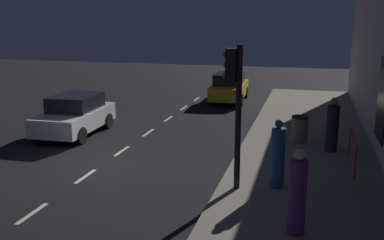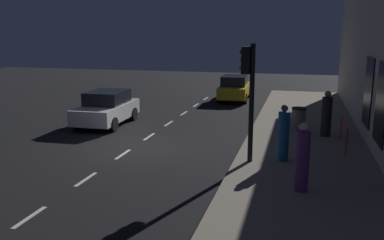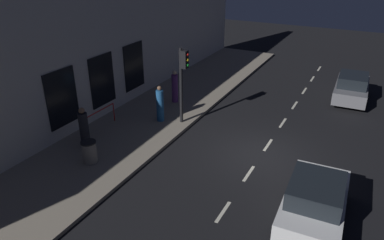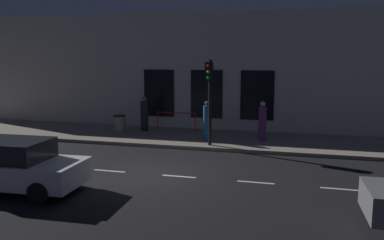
{
  "view_description": "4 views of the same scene",
  "coord_description": "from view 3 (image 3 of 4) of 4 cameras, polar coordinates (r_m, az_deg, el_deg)",
  "views": [
    {
      "loc": [
        6.23,
        -11.91,
        4.57
      ],
      "look_at": [
        2.56,
        1.6,
        1.28
      ],
      "focal_mm": 40.85,
      "sensor_mm": 36.0,
      "label": 1
    },
    {
      "loc": [
        5.96,
        -13.7,
        4.23
      ],
      "look_at": [
        1.99,
        1.07,
        0.93
      ],
      "focal_mm": 37.84,
      "sensor_mm": 36.0,
      "label": 2
    },
    {
      "loc": [
        -3.56,
        13.33,
        8.08
      ],
      "look_at": [
        2.81,
        1.07,
        1.52
      ],
      "focal_mm": 33.92,
      "sensor_mm": 36.0,
      "label": 3
    },
    {
      "loc": [
        -12.8,
        -4.88,
        4.03
      ],
      "look_at": [
        2.92,
        -0.67,
        1.5
      ],
      "focal_mm": 37.94,
      "sensor_mm": 36.0,
      "label": 4
    }
  ],
  "objects": [
    {
      "name": "ground_plane",
      "position": [
        15.99,
        10.82,
        -5.45
      ],
      "size": [
        60.0,
        60.0,
        0.0
      ],
      "primitive_type": "plane",
      "color": "black"
    },
    {
      "name": "sidewalk",
      "position": [
        18.38,
        -8.0,
        -0.67
      ],
      "size": [
        4.5,
        32.0,
        0.15
      ],
      "color": "gray",
      "rests_on": "ground"
    },
    {
      "name": "building_facade",
      "position": [
        18.82,
        -15.06,
        9.56
      ],
      "size": [
        0.65,
        32.0,
        6.44
      ],
      "color": "beige",
      "rests_on": "ground"
    },
    {
      "name": "lane_centre_line",
      "position": [
        16.83,
        11.85,
        -3.86
      ],
      "size": [
        0.12,
        27.2,
        0.01
      ],
      "color": "beige",
      "rests_on": "ground"
    },
    {
      "name": "traffic_light",
      "position": [
        17.32,
        -1.45,
        7.17
      ],
      "size": [
        0.5,
        0.32,
        3.78
      ],
      "color": "black",
      "rests_on": "sidewalk"
    },
    {
      "name": "parked_car_0",
      "position": [
        12.46,
        18.73,
        -11.97
      ],
      "size": [
        2.05,
        3.98,
        1.58
      ],
      "rotation": [
        0.0,
        0.0,
        3.18
      ],
      "color": "silver",
      "rests_on": "ground"
    },
    {
      "name": "parked_car_2",
      "position": [
        22.99,
        23.81,
        4.71
      ],
      "size": [
        1.95,
        4.1,
        1.58
      ],
      "rotation": [
        0.0,
        0.0,
        3.18
      ],
      "color": "slate",
      "rests_on": "ground"
    },
    {
      "name": "pedestrian_0",
      "position": [
        18.16,
        -5.04,
        2.4
      ],
      "size": [
        0.52,
        0.52,
        1.86
      ],
      "rotation": [
        0.0,
        0.0,
        0.61
      ],
      "color": "#1E5189",
      "rests_on": "sidewalk"
    },
    {
      "name": "pedestrian_1",
      "position": [
        16.39,
        -16.6,
        -1.33
      ],
      "size": [
        0.56,
        0.56,
        1.84
      ],
      "rotation": [
        0.0,
        0.0,
        3.69
      ],
      "color": "#232328",
      "rests_on": "sidewalk"
    },
    {
      "name": "pedestrian_2",
      "position": [
        20.44,
        -2.72,
        5.15
      ],
      "size": [
        0.44,
        0.44,
        1.85
      ],
      "rotation": [
        0.0,
        0.0,
        1.85
      ],
      "color": "#5B2D70",
      "rests_on": "sidewalk"
    },
    {
      "name": "trash_bin",
      "position": [
        15.29,
        -15.82,
        -4.83
      ],
      "size": [
        0.62,
        0.62,
        0.94
      ],
      "color": "slate",
      "rests_on": "sidewalk"
    },
    {
      "name": "red_railing",
      "position": [
        17.81,
        -14.37,
        0.71
      ],
      "size": [
        0.05,
        2.16,
        0.97
      ],
      "color": "red",
      "rests_on": "sidewalk"
    }
  ]
}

